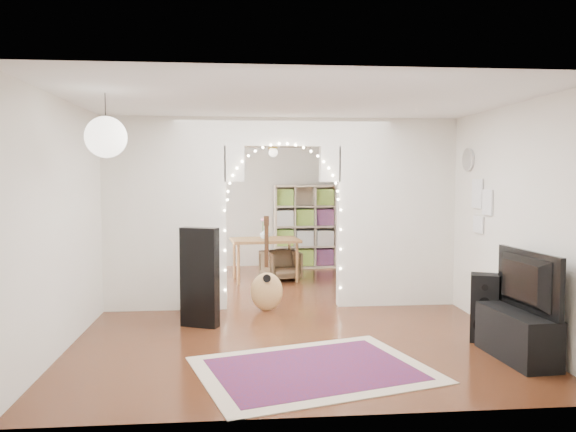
{
  "coord_description": "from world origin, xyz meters",
  "views": [
    {
      "loc": [
        -0.66,
        -7.96,
        1.87
      ],
      "look_at": [
        0.11,
        0.3,
        1.29
      ],
      "focal_mm": 35.0,
      "sensor_mm": 36.0,
      "label": 1
    }
  ],
  "objects": [
    {
      "name": "flower_vase",
      "position": [
        -0.15,
        2.07,
        0.85
      ],
      "size": [
        0.2,
        0.2,
        0.19
      ],
      "primitive_type": "imported",
      "rotation": [
        0.0,
        0.0,
        0.12
      ],
      "color": "white",
      "rests_on": "dining_table"
    },
    {
      "name": "dining_chair_right",
      "position": [
        0.19,
        2.08,
        0.26
      ],
      "size": [
        0.67,
        0.68,
        0.53
      ],
      "primitive_type": "imported",
      "rotation": [
        0.0,
        0.0,
        0.2
      ],
      "color": "#4F3D27",
      "rests_on": "floor"
    },
    {
      "name": "wall_right",
      "position": [
        2.5,
        0.0,
        1.35
      ],
      "size": [
        0.02,
        7.5,
        2.7
      ],
      "primitive_type": "cube",
      "color": "silver",
      "rests_on": "floor"
    },
    {
      "name": "wall_back",
      "position": [
        0.0,
        3.75,
        1.35
      ],
      "size": [
        5.0,
        0.02,
        2.7
      ],
      "primitive_type": "cube",
      "color": "silver",
      "rests_on": "floor"
    },
    {
      "name": "paper_lantern",
      "position": [
        -1.9,
        -2.4,
        2.25
      ],
      "size": [
        0.4,
        0.4,
        0.4
      ],
      "primitive_type": "sphere",
      "color": "white",
      "rests_on": "ceiling"
    },
    {
      "name": "fairy_lights",
      "position": [
        0.0,
        -0.13,
        1.55
      ],
      "size": [
        1.64,
        0.04,
        1.6
      ],
      "primitive_type": null,
      "color": "#FFEABF",
      "rests_on": "divider_wall"
    },
    {
      "name": "floor",
      "position": [
        0.0,
        0.0,
        0.0
      ],
      "size": [
        7.5,
        7.5,
        0.0
      ],
      "primitive_type": "plane",
      "color": "black",
      "rests_on": "ground"
    },
    {
      "name": "wall_front",
      "position": [
        0.0,
        -3.75,
        1.35
      ],
      "size": [
        5.0,
        0.02,
        2.7
      ],
      "primitive_type": "cube",
      "color": "silver",
      "rests_on": "floor"
    },
    {
      "name": "bookcase",
      "position": [
        0.95,
        3.5,
        0.85
      ],
      "size": [
        1.67,
        0.48,
        1.7
      ],
      "primitive_type": "cube",
      "rotation": [
        0.0,
        0.0,
        0.03
      ],
      "color": "#C3A98D",
      "rests_on": "floor"
    },
    {
      "name": "window",
      "position": [
        -2.47,
        1.8,
        1.5
      ],
      "size": [
        0.04,
        1.2,
        1.4
      ],
      "primitive_type": "cube",
      "color": "white",
      "rests_on": "wall_left"
    },
    {
      "name": "dining_table",
      "position": [
        -0.15,
        2.07,
        0.68
      ],
      "size": [
        1.28,
        0.93,
        0.76
      ],
      "rotation": [
        0.0,
        0.0,
        0.12
      ],
      "color": "brown",
      "rests_on": "floor"
    },
    {
      "name": "dining_chair_left",
      "position": [
        0.11,
        2.24,
        0.26
      ],
      "size": [
        0.71,
        0.72,
        0.52
      ],
      "primitive_type": "imported",
      "rotation": [
        0.0,
        0.0,
        0.34
      ],
      "color": "#4F3D27",
      "rests_on": "floor"
    },
    {
      "name": "media_console",
      "position": [
        2.2,
        -2.56,
        0.25
      ],
      "size": [
        0.47,
        1.03,
        0.5
      ],
      "primitive_type": "cube",
      "rotation": [
        0.0,
        0.0,
        0.07
      ],
      "color": "black",
      "rests_on": "floor"
    },
    {
      "name": "ceiling_fan",
      "position": [
        0.0,
        2.0,
        2.4
      ],
      "size": [
        1.1,
        1.1,
        0.3
      ],
      "primitive_type": null,
      "color": "#B3993B",
      "rests_on": "ceiling"
    },
    {
      "name": "ceiling",
      "position": [
        0.0,
        0.0,
        2.7
      ],
      "size": [
        5.0,
        7.5,
        0.02
      ],
      "primitive_type": "cube",
      "color": "white",
      "rests_on": "wall_back"
    },
    {
      "name": "divider_wall",
      "position": [
        0.0,
        0.0,
        1.42
      ],
      "size": [
        5.0,
        0.2,
        2.7
      ],
      "color": "silver",
      "rests_on": "floor"
    },
    {
      "name": "wall_clock",
      "position": [
        2.48,
        -0.6,
        2.1
      ],
      "size": [
        0.03,
        0.31,
        0.31
      ],
      "primitive_type": "cylinder",
      "rotation": [
        0.0,
        1.57,
        0.0
      ],
      "color": "white",
      "rests_on": "wall_right"
    },
    {
      "name": "guitar_case",
      "position": [
        -1.12,
        -0.99,
        0.62
      ],
      "size": [
        0.5,
        0.34,
        1.24
      ],
      "primitive_type": "cube",
      "rotation": [
        0.0,
        0.0,
        -0.41
      ],
      "color": "black",
      "rests_on": "floor"
    },
    {
      "name": "acoustic_guitar",
      "position": [
        -0.24,
        -0.25,
        0.49
      ],
      "size": [
        0.48,
        0.3,
        1.13
      ],
      "rotation": [
        0.0,
        0.0,
        -0.35
      ],
      "color": "#BD7E4B",
      "rests_on": "floor"
    },
    {
      "name": "picture_frames",
      "position": [
        2.48,
        -1.0,
        1.5
      ],
      "size": [
        0.02,
        0.5,
        0.7
      ],
      "primitive_type": null,
      "color": "white",
      "rests_on": "wall_right"
    },
    {
      "name": "tv",
      "position": [
        2.2,
        -2.56,
        0.81
      ],
      "size": [
        0.22,
        1.08,
        0.62
      ],
      "primitive_type": "imported",
      "rotation": [
        0.0,
        0.0,
        1.64
      ],
      "color": "black",
      "rests_on": "media_console"
    },
    {
      "name": "tabby_cat",
      "position": [
        -1.32,
        -0.27,
        0.13
      ],
      "size": [
        0.21,
        0.47,
        0.31
      ],
      "rotation": [
        0.0,
        0.0,
        -0.03
      ],
      "color": "brown",
      "rests_on": "floor"
    },
    {
      "name": "wall_left",
      "position": [
        -2.5,
        0.0,
        1.35
      ],
      "size": [
        0.02,
        7.5,
        2.7
      ],
      "primitive_type": "cube",
      "color": "silver",
      "rests_on": "floor"
    },
    {
      "name": "floor_speaker",
      "position": [
        2.14,
        -1.92,
        0.38
      ],
      "size": [
        0.38,
        0.36,
        0.77
      ],
      "rotation": [
        0.0,
        0.0,
        -0.41
      ],
      "color": "black",
      "rests_on": "floor"
    },
    {
      "name": "area_rug",
      "position": [
        0.08,
        -2.7,
        0.01
      ],
      "size": [
        2.53,
        2.17,
        0.02
      ],
      "primitive_type": "cube",
      "rotation": [
        0.0,
        0.0,
        0.28
      ],
      "color": "maroon",
      "rests_on": "floor"
    }
  ]
}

